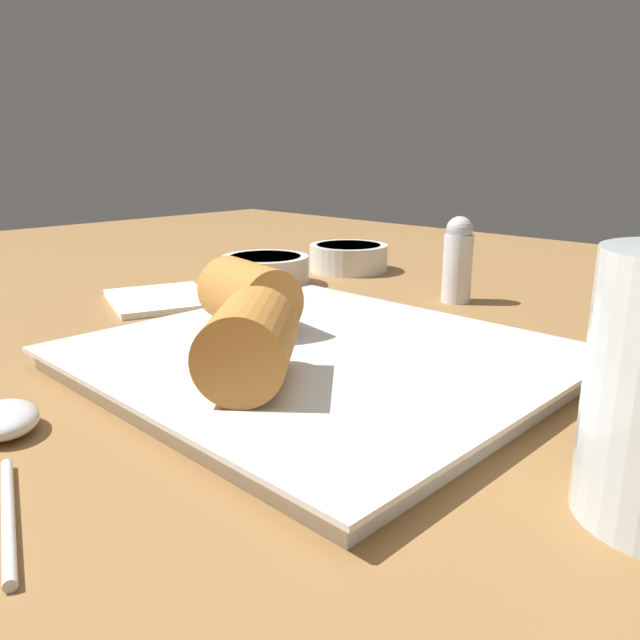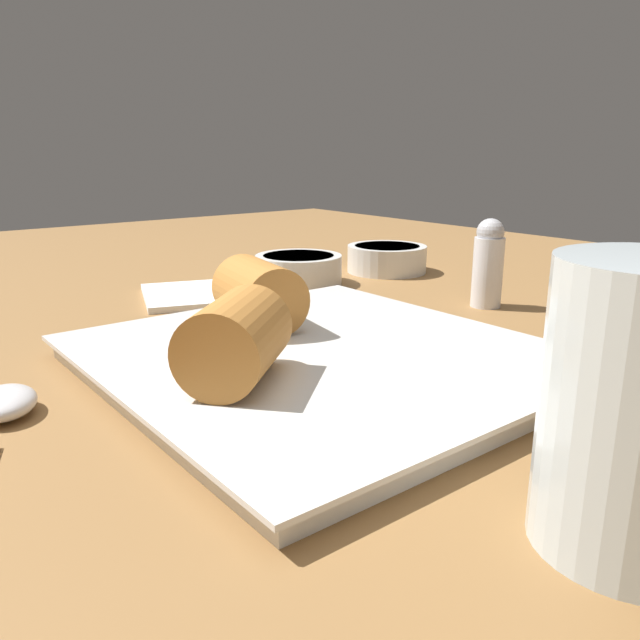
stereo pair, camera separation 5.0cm
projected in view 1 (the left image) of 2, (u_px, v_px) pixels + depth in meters
The scene contains 9 objects.
table_surface at pixel (310, 390), 40.19cm from camera, with size 180.00×140.00×2.00cm.
serving_plate at pixel (320, 359), 40.55cm from camera, with size 28.64×26.76×1.50cm.
roll_front_left at pixel (246, 295), 44.60cm from camera, with size 8.12×6.01×4.81cm.
roll_front_right at pixel (250, 341), 33.96cm from camera, with size 8.19×8.39×4.81cm.
dipping_bowl_near at pixel (265, 269), 65.83cm from camera, with size 9.20×9.20×3.09cm.
dipping_bowl_far at pixel (348, 256), 73.52cm from camera, with size 9.20×9.20×3.09cm.
spoon at pixel (5, 427), 30.91cm from camera, with size 15.22×6.89×1.50cm.
napkin at pixel (161, 299), 58.71cm from camera, with size 12.91×11.94×0.60cm.
salt_shaker at pixel (458, 259), 57.94cm from camera, with size 2.73×2.73×8.04cm.
Camera 1 is at (26.67, -26.43, 16.04)cm, focal length 35.00 mm.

